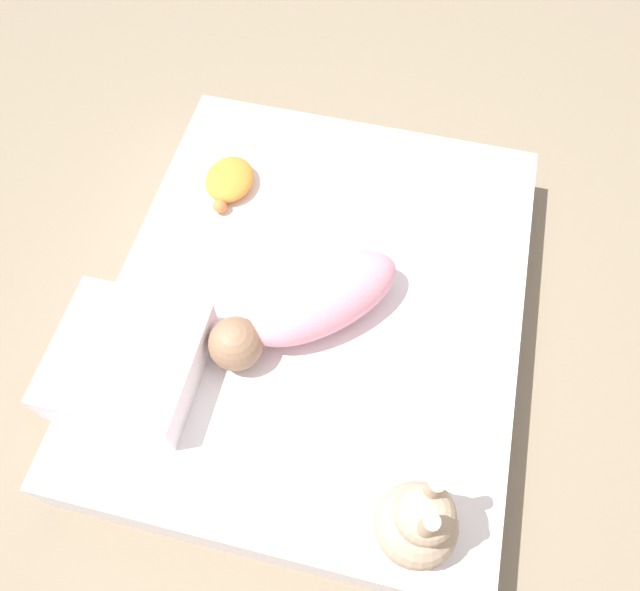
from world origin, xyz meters
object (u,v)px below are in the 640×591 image
(bunny_plush, at_px, (418,522))
(turtle_plush, at_px, (229,180))
(pillow, at_px, (128,361))
(swaddled_baby, at_px, (309,305))

(bunny_plush, height_order, turtle_plush, bunny_plush)
(pillow, xyz_separation_m, turtle_plush, (-0.61, 0.06, -0.03))
(swaddled_baby, distance_m, pillow, 0.46)
(swaddled_baby, distance_m, bunny_plush, 0.57)
(swaddled_baby, height_order, turtle_plush, swaddled_baby)
(pillow, relative_size, turtle_plush, 1.71)
(bunny_plush, distance_m, turtle_plush, 1.07)
(swaddled_baby, height_order, pillow, swaddled_baby)
(swaddled_baby, bearing_deg, pillow, -11.90)
(swaddled_baby, distance_m, turtle_plush, 0.50)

